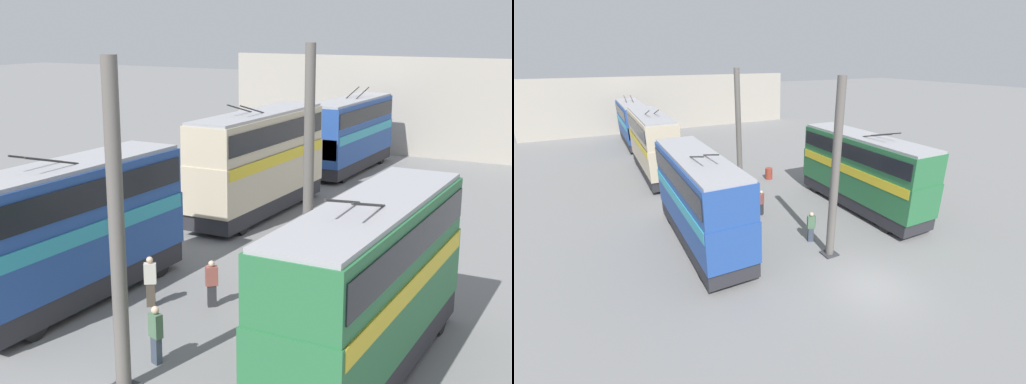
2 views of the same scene
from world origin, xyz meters
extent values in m
cube|color=#A8A093|center=(40.55, 0.00, 3.61)|extent=(0.50, 36.00, 7.22)
cylinder|color=#605B56|center=(3.07, 0.00, 4.45)|extent=(0.42, 0.42, 8.90)
cylinder|color=#605B56|center=(14.85, 0.00, 4.45)|extent=(0.42, 0.42, 8.90)
cube|color=#333338|center=(14.85, 0.00, 0.04)|extent=(0.75, 0.75, 0.08)
cylinder|color=black|center=(10.71, -6.50, 0.51)|extent=(1.02, 0.30, 1.02)
cylinder|color=black|center=(10.71, -4.40, 0.51)|extent=(1.02, 0.30, 1.02)
cube|color=#28282D|center=(7.02, -5.45, 0.67)|extent=(9.98, 2.45, 0.78)
cube|color=#286B3D|center=(7.02, -5.45, 2.10)|extent=(10.18, 2.50, 2.08)
cube|color=yellow|center=(7.02, -5.45, 2.86)|extent=(9.88, 2.54, 0.55)
cube|color=#286B3D|center=(7.02, -5.45, 3.98)|extent=(10.08, 2.43, 1.69)
cube|color=black|center=(7.02, -5.45, 4.07)|extent=(9.77, 2.51, 0.93)
cube|color=#9E9EA3|center=(7.02, -5.45, 4.90)|extent=(9.98, 2.25, 0.14)
cube|color=black|center=(12.05, -5.45, 2.31)|extent=(0.12, 2.30, 1.33)
cylinder|color=#282828|center=(5.75, -5.80, 5.26)|extent=(2.35, 0.07, 0.65)
cylinder|color=#282828|center=(5.75, -5.10, 5.26)|extent=(2.35, 0.07, 0.65)
cylinder|color=black|center=(10.68, 4.40, 0.53)|extent=(1.06, 0.30, 1.06)
cylinder|color=black|center=(10.68, 6.50, 0.53)|extent=(1.06, 0.30, 1.06)
cylinder|color=black|center=(4.11, 4.40, 0.53)|extent=(1.06, 0.30, 1.06)
cube|color=#28282D|center=(7.30, 5.45, 0.69)|extent=(9.38, 2.45, 0.79)
cube|color=#234793|center=(7.30, 5.45, 2.09)|extent=(9.57, 2.50, 2.03)
cube|color=teal|center=(7.30, 5.45, 2.83)|extent=(9.28, 2.54, 0.55)
cube|color=#234793|center=(7.30, 5.45, 3.98)|extent=(9.47, 2.43, 1.75)
cube|color=black|center=(7.30, 5.45, 4.07)|extent=(9.19, 2.51, 0.96)
cube|color=#9E9EA3|center=(7.30, 5.45, 4.93)|extent=(9.38, 2.25, 0.14)
cube|color=black|center=(12.02, 5.45, 2.30)|extent=(0.12, 2.30, 1.30)
cylinder|color=#282828|center=(6.10, 5.10, 5.29)|extent=(2.35, 0.07, 0.65)
cylinder|color=#282828|center=(6.10, 5.80, 5.29)|extent=(2.35, 0.07, 0.65)
cylinder|color=black|center=(24.50, 4.40, 0.47)|extent=(0.95, 0.30, 0.95)
cylinder|color=black|center=(24.50, 6.50, 0.47)|extent=(0.95, 0.30, 0.95)
cylinder|color=black|center=(17.11, 4.40, 0.47)|extent=(0.95, 0.30, 0.95)
cylinder|color=black|center=(17.11, 6.50, 0.47)|extent=(0.95, 0.30, 0.95)
cube|color=#28282D|center=(20.70, 5.45, 0.64)|extent=(10.18, 2.45, 0.76)
cube|color=beige|center=(20.70, 5.45, 2.17)|extent=(10.39, 2.50, 2.29)
cube|color=yellow|center=(20.70, 5.45, 3.04)|extent=(10.08, 2.54, 0.55)
cube|color=beige|center=(20.70, 5.45, 4.22)|extent=(10.28, 2.43, 1.82)
cube|color=black|center=(20.70, 5.45, 4.31)|extent=(9.97, 2.51, 1.00)
cube|color=#9E9EA3|center=(20.70, 5.45, 5.20)|extent=(10.18, 2.25, 0.14)
cube|color=black|center=(25.84, 5.45, 2.40)|extent=(0.12, 2.30, 1.46)
cylinder|color=#282828|center=(19.40, 5.10, 5.56)|extent=(2.35, 0.07, 0.65)
cylinder|color=#282828|center=(19.40, 5.80, 5.56)|extent=(2.35, 0.07, 0.65)
cylinder|color=black|center=(29.67, 4.40, 0.48)|extent=(0.95, 0.30, 0.95)
cylinder|color=black|center=(29.67, 6.50, 0.48)|extent=(0.95, 0.30, 0.95)
cylinder|color=black|center=(36.65, 4.40, 0.48)|extent=(0.95, 0.30, 0.95)
cylinder|color=black|center=(36.65, 6.50, 0.48)|extent=(0.95, 0.30, 0.95)
cube|color=#28282D|center=(33.26, 5.45, 0.64)|extent=(9.78, 2.45, 0.76)
cube|color=#234793|center=(33.26, 5.45, 2.00)|extent=(9.98, 2.50, 1.95)
cube|color=teal|center=(33.26, 5.45, 2.70)|extent=(9.68, 2.54, 0.55)
cube|color=#234793|center=(33.26, 5.45, 3.81)|extent=(9.88, 2.43, 1.66)
cube|color=black|center=(33.26, 5.45, 3.89)|extent=(9.58, 2.51, 0.91)
cube|color=#9E9EA3|center=(33.26, 5.45, 4.71)|extent=(9.78, 2.25, 0.14)
cube|color=black|center=(28.33, 5.45, 2.20)|extent=(0.12, 2.30, 1.25)
cylinder|color=#282828|center=(34.51, 5.10, 5.07)|extent=(2.35, 0.07, 0.65)
cylinder|color=#282828|center=(34.51, 5.80, 5.07)|extent=(2.35, 0.07, 0.65)
cube|color=#384251|center=(4.68, 0.10, 0.41)|extent=(0.29, 0.35, 0.82)
cube|color=#4C7051|center=(4.68, 0.10, 1.18)|extent=(0.37, 0.48, 0.72)
sphere|color=beige|center=(4.68, 0.10, 1.66)|extent=(0.23, 0.23, 0.23)
cube|color=#473D33|center=(8.06, 2.85, 0.42)|extent=(0.33, 0.36, 0.84)
cube|color=beige|center=(8.06, 2.85, 1.21)|extent=(0.43, 0.48, 0.73)
sphere|color=beige|center=(8.06, 2.85, 1.70)|extent=(0.24, 0.24, 0.24)
cube|color=#2D2D33|center=(9.08, 0.98, 0.39)|extent=(0.35, 0.36, 0.78)
cube|color=#934C42|center=(9.08, 0.98, 1.12)|extent=(0.46, 0.47, 0.68)
sphere|color=beige|center=(9.08, 0.98, 1.57)|extent=(0.22, 0.22, 0.22)
cylinder|color=#933828|center=(15.08, -2.70, 0.47)|extent=(0.60, 0.60, 0.94)
cylinder|color=#933828|center=(15.08, -2.70, 0.47)|extent=(0.63, 0.63, 0.04)
camera|label=1|loc=(-10.56, -11.55, 9.66)|focal=50.00mm
camera|label=2|loc=(-9.14, 9.95, 9.64)|focal=24.00mm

